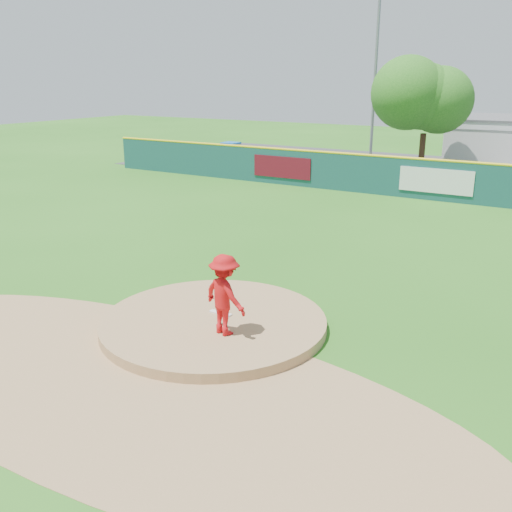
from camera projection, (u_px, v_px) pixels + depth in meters
The scene contains 11 objects.
ground at pixel (214, 327), 13.97m from camera, with size 120.00×120.00×0.00m, color #286B19.
pitchers_mound at pixel (214, 327), 13.97m from camera, with size 5.50×5.50×0.50m, color #9E774C.
pitching_rubber at pixel (221, 313), 14.13m from camera, with size 0.60×0.15×0.04m, color white.
infield_dirt_arc at pixel (128, 380), 11.52m from camera, with size 15.40×15.40×0.01m, color #9E774C.
parking_lot at pixel (460, 174), 36.02m from camera, with size 44.00×16.00×0.02m, color #38383A.
pitcher at pixel (225, 295), 12.80m from camera, with size 1.22×0.70×1.88m, color red.
fence_banners at pixel (353, 174), 30.08m from camera, with size 12.22×0.04×1.20m.
playground_slide at pixel (230, 154), 38.77m from camera, with size 1.06×2.99×1.65m.
outfield_fence at pixel (422, 178), 28.34m from camera, with size 40.00×0.14×2.07m.
deciduous_tree at pixel (426, 100), 34.01m from camera, with size 5.60×5.60×7.36m.
light_pole_left at pixel (375, 74), 37.16m from camera, with size 1.75×0.25×11.00m.
Camera 1 is at (7.50, -10.42, 5.86)m, focal length 40.00 mm.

